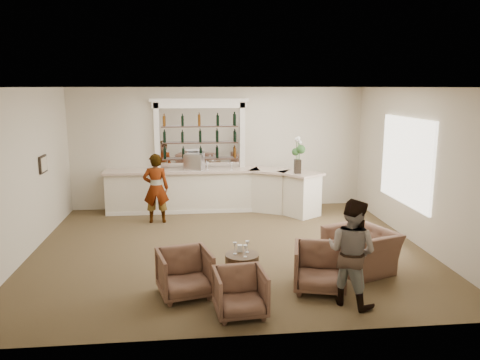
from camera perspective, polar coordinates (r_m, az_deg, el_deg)
name	(u,v)px	position (r m, az deg, el deg)	size (l,w,h in m)	color
ground	(229,248)	(9.86, -1.35, -8.32)	(8.00, 8.00, 0.00)	brown
room_shell	(233,133)	(10.05, -0.81, 5.76)	(8.04, 7.02, 3.32)	beige
bar_counter	(214,191)	(12.57, -3.21, -1.29)	(5.72, 1.80, 1.14)	silver
back_bar_alcove	(200,135)	(12.73, -4.89, 5.50)	(2.64, 0.25, 3.00)	white
cocktail_table	(242,268)	(8.17, 0.25, -10.69)	(0.58, 0.58, 0.50)	#43301D
sommelier	(156,188)	(11.65, -10.21, -1.01)	(0.63, 0.41, 1.72)	gray
guest	(352,252)	(7.40, 13.44, -8.55)	(0.81, 0.63, 1.67)	gray
armchair_left	(185,273)	(7.68, -6.75, -11.23)	(0.81, 0.83, 0.76)	brown
armchair_center	(240,293)	(7.06, 0.01, -13.56)	(0.73, 0.75, 0.69)	brown
armchair_right	(319,268)	(7.93, 9.67, -10.50)	(0.82, 0.85, 0.77)	brown
armchair_far	(361,250)	(8.94, 14.55, -8.23)	(1.16, 1.01, 0.75)	brown
espresso_machine	(194,162)	(12.47, -5.60, 2.22)	(0.48, 0.40, 0.42)	silver
flower_vase	(298,153)	(11.94, 7.07, 3.31)	(0.25, 0.25, 0.93)	black
wine_glass_bar_left	(232,166)	(12.40, -1.02, 1.72)	(0.07, 0.07, 0.21)	white
wine_glass_bar_right	(208,166)	(12.45, -3.98, 1.73)	(0.07, 0.07, 0.21)	white
wine_glass_tbl_a	(235,248)	(8.06, -0.63, -8.31)	(0.07, 0.07, 0.21)	white
wine_glass_tbl_b	(247,247)	(8.13, 0.90, -8.13)	(0.07, 0.07, 0.21)	white
wine_glass_tbl_c	(245,251)	(7.93, 0.64, -8.65)	(0.07, 0.07, 0.21)	white
napkin_holder	(240,248)	(8.19, 0.00, -8.32)	(0.08, 0.08, 0.12)	white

